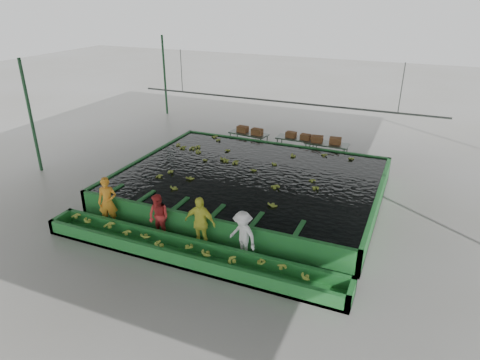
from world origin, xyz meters
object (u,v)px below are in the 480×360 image
at_px(worker_a, 108,202).
at_px(worker_d, 243,235).
at_px(worker_b, 159,217).
at_px(worker_c, 200,223).
at_px(flotation_tank, 250,183).
at_px(sorting_trough, 186,253).
at_px(packing_table_right, 326,152).
at_px(box_stack_right, 326,143).
at_px(packing_table_left, 249,141).
at_px(packing_table_mid, 297,147).
at_px(box_stack_mid, 298,138).
at_px(box_stack_left, 250,133).

bearing_deg(worker_a, worker_d, -24.53).
height_order(worker_b, worker_c, worker_c).
xyz_separation_m(flotation_tank, sorting_trough, (0.00, -5.10, -0.20)).
xyz_separation_m(worker_b, packing_table_right, (3.47, 9.04, -0.31)).
xyz_separation_m(flotation_tank, worker_b, (-1.47, -4.30, 0.32)).
distance_m(sorting_trough, box_stack_right, 10.08).
distance_m(flotation_tank, worker_a, 5.57).
height_order(flotation_tank, sorting_trough, flotation_tank).
relative_size(packing_table_left, packing_table_right, 0.98).
xyz_separation_m(packing_table_left, packing_table_mid, (2.50, 0.18, 0.01)).
bearing_deg(worker_d, flotation_tank, 131.53).
bearing_deg(worker_b, box_stack_mid, 86.97).
distance_m(flotation_tank, packing_table_mid, 5.00).
bearing_deg(worker_c, box_stack_right, 76.65).
bearing_deg(worker_a, sorting_trough, -37.34).
bearing_deg(box_stack_mid, packing_table_right, -6.65).
bearing_deg(worker_d, packing_table_right, 109.07).
distance_m(worker_c, box_stack_mid, 9.22).
height_order(sorting_trough, packing_table_left, packing_table_left).
xyz_separation_m(worker_b, packing_table_mid, (1.95, 9.27, -0.32)).
bearing_deg(worker_c, worker_a, 178.44).
bearing_deg(worker_b, packing_table_mid, 87.42).
bearing_deg(worker_a, flotation_tank, 26.19).
bearing_deg(box_stack_right, worker_b, -110.66).
bearing_deg(packing_table_mid, worker_d, -83.69).
distance_m(worker_a, packing_table_right, 10.60).
relative_size(flotation_tank, box_stack_left, 7.26).
xyz_separation_m(packing_table_mid, box_stack_right, (1.47, -0.21, 0.47)).
xyz_separation_m(worker_a, worker_c, (3.58, 0.00, -0.00)).
distance_m(worker_a, worker_c, 3.58).
height_order(worker_d, box_stack_left, worker_d).
bearing_deg(flotation_tank, packing_table_right, 67.12).
bearing_deg(packing_table_right, worker_b, -110.99).
distance_m(worker_a, worker_d, 5.03).
height_order(worker_a, box_stack_left, worker_a).
bearing_deg(box_stack_left, packing_table_right, -0.62).
height_order(worker_c, box_stack_right, worker_c).
relative_size(packing_table_right, box_stack_left, 1.47).
xyz_separation_m(worker_d, box_stack_right, (0.44, 9.07, 0.13)).
bearing_deg(box_stack_left, box_stack_mid, 2.91).
bearing_deg(box_stack_right, packing_table_right, -25.27).
bearing_deg(packing_table_mid, worker_c, -92.62).
bearing_deg(packing_table_left, box_stack_left, -6.61).
bearing_deg(box_stack_right, packing_table_left, 179.62).
xyz_separation_m(worker_c, box_stack_mid, (0.49, 9.21, 0.02)).
bearing_deg(worker_a, packing_table_left, 56.10).
height_order(packing_table_mid, packing_table_right, packing_table_right).
distance_m(sorting_trough, worker_b, 1.75).
relative_size(flotation_tank, packing_table_left, 5.06).
relative_size(sorting_trough, worker_d, 6.33).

